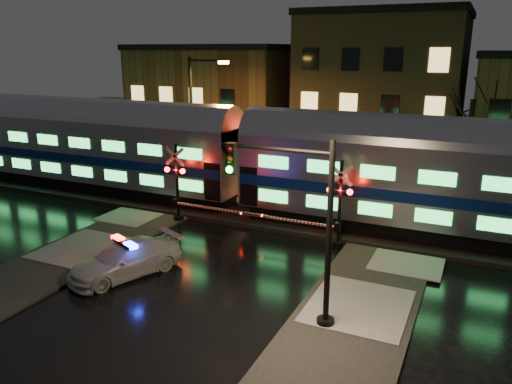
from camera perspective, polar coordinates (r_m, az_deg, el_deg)
ground at (r=23.51m, az=-2.25°, el=-6.73°), size 120.00×120.00×0.00m
ballast at (r=27.72m, az=2.45°, el=-2.88°), size 90.00×4.20×0.24m
sidewalk_left at (r=22.97m, az=-24.28°, el=-8.63°), size 4.00×20.00×0.12m
sidewalk_right at (r=16.41m, az=9.05°, el=-17.55°), size 4.00×20.00×0.12m
building_left at (r=47.44m, az=-4.27°, el=10.41°), size 14.00×10.00×9.00m
building_mid at (r=42.66m, az=14.31°, el=11.03°), size 12.00×11.00×11.50m
train at (r=27.70m, az=-1.56°, el=4.12°), size 51.00×3.12×5.92m
police_car at (r=21.54m, az=-14.68°, el=-7.44°), size 3.65×5.18×1.55m
crossing_signal_right at (r=23.59m, az=8.66°, el=-2.29°), size 5.96×0.66×4.22m
crossing_signal_left at (r=26.93m, az=-8.44°, el=0.11°), size 6.09×0.67×4.31m
traffic_light at (r=16.47m, az=4.96°, el=-4.18°), size 4.15×0.73×6.42m
streetlight at (r=33.51m, az=-6.95°, el=8.83°), size 2.88×0.30×8.62m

